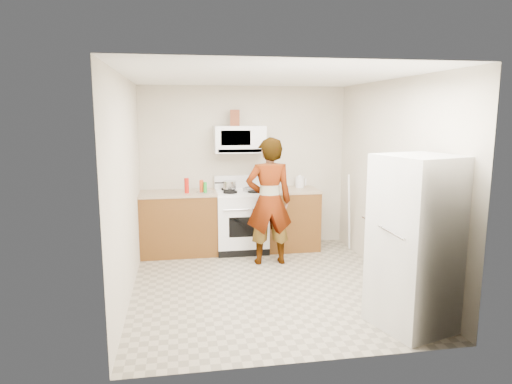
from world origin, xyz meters
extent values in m
plane|color=gray|center=(0.00, 0.00, 0.00)|extent=(3.60, 3.60, 0.00)
cube|color=beige|center=(0.00, 1.79, 1.25)|extent=(3.20, 0.02, 2.50)
cube|color=beige|center=(1.59, 0.00, 1.25)|extent=(0.02, 3.60, 2.50)
cube|color=brown|center=(-1.04, 1.49, 0.45)|extent=(1.12, 0.62, 0.90)
cube|color=tan|center=(-1.04, 1.49, 0.92)|extent=(1.14, 0.64, 0.03)
cube|color=brown|center=(0.68, 1.49, 0.45)|extent=(0.80, 0.62, 0.90)
cube|color=tan|center=(0.68, 1.49, 0.92)|extent=(0.82, 0.64, 0.03)
cube|color=white|center=(-0.10, 1.48, 0.45)|extent=(0.76, 0.65, 0.90)
cube|color=white|center=(-0.10, 1.48, 0.92)|extent=(0.76, 0.62, 0.03)
cube|color=white|center=(-0.10, 1.76, 1.03)|extent=(0.76, 0.08, 0.20)
cube|color=white|center=(-0.10, 1.61, 1.70)|extent=(0.76, 0.38, 0.40)
imported|color=tan|center=(0.20, 0.83, 0.88)|extent=(0.65, 0.44, 1.77)
cube|color=white|center=(1.24, -1.31, 0.85)|extent=(0.87, 0.87, 1.70)
cylinder|color=white|center=(0.86, 1.63, 1.02)|extent=(0.14, 0.14, 0.17)
cube|color=maroon|center=(-0.17, 1.61, 2.02)|extent=(0.15, 0.15, 0.24)
cylinder|color=#B9BABE|center=(-0.26, 1.58, 1.01)|extent=(0.27, 0.27, 0.11)
cube|color=silver|center=(0.06, 1.42, 0.96)|extent=(0.29, 0.23, 0.05)
cylinder|color=red|center=(-0.91, 1.40, 1.05)|extent=(0.09, 0.09, 0.22)
cylinder|color=red|center=(-0.69, 1.42, 1.03)|extent=(0.08, 0.08, 0.18)
cylinder|color=#1A9226|center=(-0.64, 1.37, 1.02)|extent=(0.06, 0.06, 0.16)
cylinder|color=white|center=(-0.65, 1.40, 0.94)|extent=(0.27, 0.27, 0.01)
cylinder|color=white|center=(1.50, 1.15, 0.60)|extent=(0.16, 0.23, 1.19)
camera|label=1|loc=(-1.01, -5.24, 2.08)|focal=32.00mm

